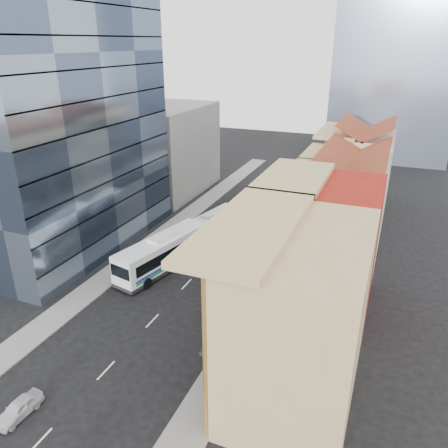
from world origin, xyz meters
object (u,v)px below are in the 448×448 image
at_px(office_tower, 63,123).
at_px(sedan_left, 19,409).
at_px(shophouse_tan, 301,317).
at_px(bus_right, 243,271).
at_px(bus_left_near, 163,252).
at_px(bus_left_far, 211,225).

bearing_deg(office_tower, sedan_left, -59.20).
height_order(shophouse_tan, bus_right, shophouse_tan).
bearing_deg(bus_left_near, office_tower, -175.37).
distance_m(office_tower, bus_right, 26.25).
xyz_separation_m(shophouse_tan, sedan_left, (-16.78, -9.85, -5.41)).
bearing_deg(bus_right, office_tower, -165.26).
xyz_separation_m(bus_left_near, sedan_left, (1.07, -21.98, -1.46)).
xyz_separation_m(shophouse_tan, bus_left_near, (-17.85, 12.13, -3.95)).
relative_size(office_tower, bus_left_near, 2.35).
bearing_deg(shophouse_tan, bus_right, 124.98).
height_order(bus_left_near, bus_left_far, bus_left_near).
height_order(shophouse_tan, bus_left_far, shophouse_tan).
distance_m(bus_left_near, bus_right, 9.36).
height_order(bus_right, sedan_left, bus_right).
distance_m(shophouse_tan, bus_right, 15.47).
bearing_deg(bus_right, bus_left_near, -160.46).
distance_m(shophouse_tan, office_tower, 35.19).
relative_size(bus_right, sedan_left, 2.87).
relative_size(shophouse_tan, bus_left_near, 1.10).
distance_m(office_tower, sedan_left, 31.28).
distance_m(shophouse_tan, bus_left_far, 27.99).
relative_size(bus_left_near, sedan_left, 3.67).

